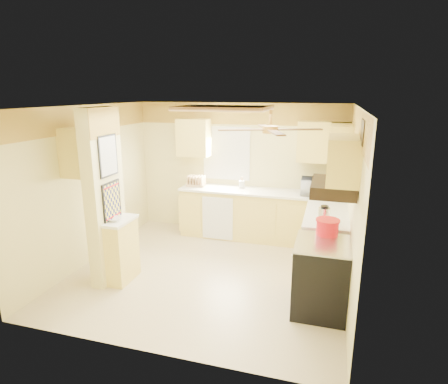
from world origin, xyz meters
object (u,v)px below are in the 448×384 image
(microwave, at_px, (317,187))
(stove, at_px, (321,277))
(bowl, at_px, (115,219))
(kettle, at_px, (324,215))
(dutch_oven, at_px, (327,227))

(microwave, bearing_deg, stove, 93.78)
(bowl, distance_m, kettle, 2.93)
(bowl, xyz_separation_m, dutch_oven, (2.88, 0.36, 0.06))
(stove, relative_size, dutch_oven, 2.99)
(stove, bearing_deg, kettle, 91.54)
(kettle, bearing_deg, bowl, -165.09)
(stove, xyz_separation_m, kettle, (-0.02, 0.69, 0.59))
(bowl, height_order, kettle, kettle)
(microwave, xyz_separation_m, bowl, (-2.65, -2.20, -0.12))
(stove, height_order, microwave, microwave)
(stove, bearing_deg, microwave, 95.15)
(bowl, relative_size, dutch_oven, 0.62)
(bowl, bearing_deg, microwave, 39.65)
(stove, height_order, bowl, bowl)
(microwave, height_order, dutch_oven, microwave)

